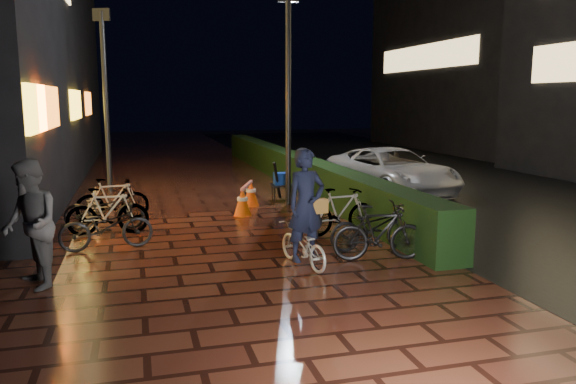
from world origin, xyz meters
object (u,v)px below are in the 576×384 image
object	(u,v)px
van	(391,171)
traffic_barrier	(247,197)
cyclist	(305,224)
cart_assembly	(282,180)
bystander_person	(30,225)

from	to	relation	value
van	traffic_barrier	bearing A→B (deg)	-171.12
cyclist	cart_assembly	distance (m)	6.19
van	cart_assembly	distance (m)	3.48
bystander_person	van	distance (m)	10.91
van	traffic_barrier	world-z (taller)	van
van	cart_assembly	size ratio (longest dim) A/B	4.30
traffic_barrier	cart_assembly	world-z (taller)	cart_assembly
van	cyclist	distance (m)	7.94
van	cart_assembly	world-z (taller)	van
cyclist	cart_assembly	xyz separation A→B (m)	(1.18, 6.08, -0.17)
cyclist	traffic_barrier	bearing A→B (deg)	90.07
van	cart_assembly	bearing A→B (deg)	177.31
van	cyclist	size ratio (longest dim) A/B	2.41
cyclist	cart_assembly	world-z (taller)	cyclist
cart_assembly	bystander_person	bearing A→B (deg)	-131.52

